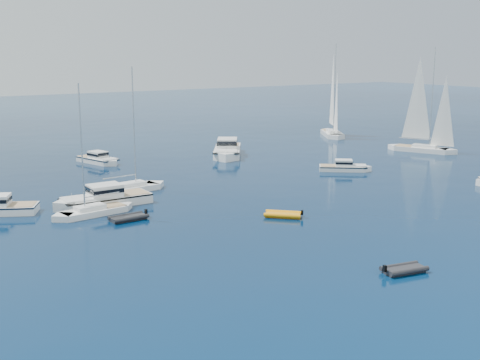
{
  "coord_description": "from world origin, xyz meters",
  "views": [
    {
      "loc": [
        -35.01,
        -21.45,
        15.04
      ],
      "look_at": [
        -0.71,
        29.67,
        2.2
      ],
      "focal_mm": 46.23,
      "sensor_mm": 36.0,
      "label": 1
    }
  ],
  "objects": [
    {
      "name": "motor_cruiser_distant",
      "position": [
        13.4,
        54.05,
        0.0
      ],
      "size": [
        10.16,
        12.27,
        3.24
      ],
      "primitive_type": null,
      "rotation": [
        0.0,
        0.0,
        2.53
      ],
      "color": "white",
      "rests_on": "ground"
    },
    {
      "name": "motor_cruiser_centre",
      "position": [
        -13.11,
        35.59,
        0.0
      ],
      "size": [
        10.49,
        3.35,
        2.74
      ],
      "primitive_type": null,
      "rotation": [
        0.0,
        0.0,
        1.56
      ],
      "color": "silver",
      "rests_on": "ground"
    },
    {
      "name": "tender_yellow",
      "position": [
        -0.87,
        22.27,
        0.0
      ],
      "size": [
        3.89,
        3.91,
        0.95
      ],
      "primitive_type": null,
      "rotation": [
        0.0,
        0.0,
        0.78
      ],
      "color": "orange",
      "rests_on": "ground"
    },
    {
      "name": "tender_grey_near",
      "position": [
        -2.89,
        5.95,
        0.0
      ],
      "size": [
        3.56,
        2.42,
        0.95
      ],
      "primitive_type": null,
      "rotation": [
        0.0,
        0.0,
        4.52
      ],
      "color": "black",
      "rests_on": "ground"
    },
    {
      "name": "sailboat_centre",
      "position": [
        -8.47,
        39.98,
        0.0
      ],
      "size": [
        9.74,
        3.49,
        14.01
      ],
      "primitive_type": null,
      "rotation": [
        0.0,
        0.0,
        4.82
      ],
      "color": "white",
      "rests_on": "ground"
    },
    {
      "name": "sailboat_sails_far",
      "position": [
        40.91,
        61.64,
        0.0
      ],
      "size": [
        8.68,
        11.39,
        16.99
      ],
      "primitive_type": null,
      "rotation": [
        0.0,
        0.0,
        2.58
      ],
      "color": "silver",
      "rests_on": "ground"
    },
    {
      "name": "tender_grey_far",
      "position": [
        -13.22,
        29.25,
        0.0
      ],
      "size": [
        3.7,
        2.16,
        0.95
      ],
      "primitive_type": null,
      "rotation": [
        0.0,
        0.0,
        1.62
      ],
      "color": "black",
      "rests_on": "ground"
    },
    {
      "name": "motor_cruiser_far_r",
      "position": [
        19.55,
        35.71,
        0.0
      ],
      "size": [
        6.93,
        6.21,
        1.88
      ],
      "primitive_type": null,
      "rotation": [
        0.0,
        0.0,
        4.03
      ],
      "color": "white",
      "rests_on": "ground"
    },
    {
      "name": "motor_cruiser_horizon",
      "position": [
        -4.6,
        58.67,
        0.0
      ],
      "size": [
        4.45,
        8.37,
        2.1
      ],
      "primitive_type": null,
      "rotation": [
        0.0,
        0.0,
        3.4
      ],
      "color": "silver",
      "rests_on": "ground"
    },
    {
      "name": "sailboat_mid_l",
      "position": [
        -15.17,
        32.82,
        0.0
      ],
      "size": [
        8.88,
        3.26,
        12.75
      ],
      "primitive_type": null,
      "rotation": [
        0.0,
        0.0,
        1.69
      ],
      "color": "white",
      "rests_on": "ground"
    },
    {
      "name": "sailboat_sails_r",
      "position": [
        40.15,
        40.6,
        0.0
      ],
      "size": [
        7.17,
        11.3,
        16.3
      ],
      "primitive_type": null,
      "rotation": [
        0.0,
        0.0,
        3.56
      ],
      "color": "white",
      "rests_on": "ground"
    }
  ]
}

